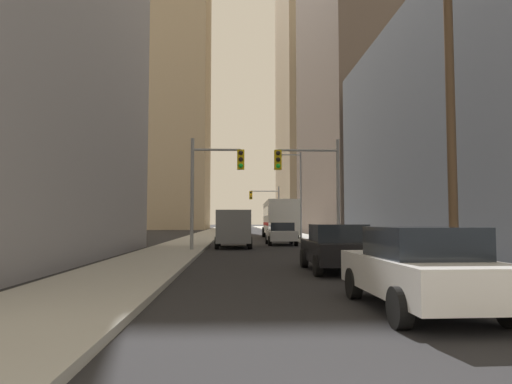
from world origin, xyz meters
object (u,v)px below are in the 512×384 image
at_px(traffic_signal_near_right, 311,176).
at_px(traffic_signal_far_right, 266,202).
at_px(sedan_silver, 281,234).
at_px(sedan_black, 337,247).
at_px(city_bus, 279,218).
at_px(traffic_signal_near_left, 214,176).
at_px(cargo_van_grey, 234,226).
at_px(sedan_white, 420,268).

relative_size(traffic_signal_near_right, traffic_signal_far_right, 1.00).
distance_m(sedan_silver, traffic_signal_near_right, 7.87).
xyz_separation_m(sedan_black, sedan_silver, (-0.17, 16.47, 0.00)).
relative_size(city_bus, sedan_silver, 2.74).
height_order(traffic_signal_near_left, traffic_signal_near_right, same).
bearing_deg(cargo_van_grey, city_bus, 73.27).
bearing_deg(cargo_van_grey, traffic_signal_far_right, 82.29).
height_order(city_bus, sedan_black, city_bus).
height_order(cargo_van_grey, traffic_signal_far_right, traffic_signal_far_right).
relative_size(cargo_van_grey, traffic_signal_near_right, 0.87).
xyz_separation_m(sedan_black, traffic_signal_near_left, (-4.40, 9.36, 3.22)).
xyz_separation_m(city_bus, sedan_white, (-0.69, -33.86, -1.16)).
height_order(city_bus, traffic_signal_near_left, traffic_signal_near_left).
distance_m(traffic_signal_near_left, traffic_signal_near_right, 5.11).
bearing_deg(city_bus, traffic_signal_near_left, -105.98).
bearing_deg(sedan_white, sedan_silver, 90.58).
xyz_separation_m(traffic_signal_near_left, traffic_signal_near_right, (5.11, 0.00, 0.03)).
bearing_deg(city_bus, cargo_van_grey, -106.73).
distance_m(sedan_white, traffic_signal_near_right, 16.23).
distance_m(city_bus, traffic_signal_near_right, 18.10).
distance_m(traffic_signal_near_left, traffic_signal_far_right, 33.77).
relative_size(sedan_white, sedan_black, 1.01).
relative_size(sedan_black, traffic_signal_near_right, 0.70).
bearing_deg(city_bus, traffic_signal_near_right, -90.13).
bearing_deg(traffic_signal_near_right, sedan_white, -92.34).
height_order(sedan_white, traffic_signal_near_right, traffic_signal_near_right).
xyz_separation_m(cargo_van_grey, sedan_silver, (3.22, 2.93, -0.52)).
xyz_separation_m(city_bus, cargo_van_grey, (-4.15, -13.80, -0.64)).
xyz_separation_m(sedan_silver, traffic_signal_near_right, (0.88, -7.11, 3.26)).
xyz_separation_m(cargo_van_grey, traffic_signal_near_right, (4.10, -4.18, 2.74)).
bearing_deg(sedan_white, traffic_signal_near_left, 105.67).
xyz_separation_m(sedan_silver, traffic_signal_far_right, (0.73, 26.30, 3.27)).
xyz_separation_m(city_bus, traffic_signal_far_right, (-0.19, 15.43, 2.12)).
bearing_deg(sedan_silver, sedan_white, -89.42).
distance_m(sedan_white, traffic_signal_far_right, 49.40).
xyz_separation_m(sedan_white, traffic_signal_far_right, (0.50, 49.29, 3.27)).
distance_m(cargo_van_grey, sedan_silver, 4.39).
bearing_deg(sedan_silver, traffic_signal_near_right, -82.94).
distance_m(city_bus, cargo_van_grey, 14.42).
distance_m(sedan_black, traffic_signal_near_left, 10.83).
distance_m(sedan_black, sedan_silver, 16.47).
bearing_deg(cargo_van_grey, traffic_signal_near_left, -103.48).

